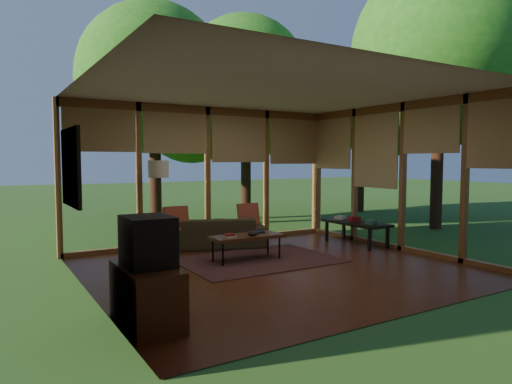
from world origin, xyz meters
TOP-DOWN VIEW (x-y plane):
  - floor at (0.00, 0.00)m, footprint 5.50×5.50m
  - ceiling at (0.00, 0.00)m, footprint 5.50×5.50m
  - wall_left at (-2.75, 0.00)m, footprint 0.04×5.00m
  - wall_front at (0.00, -2.50)m, footprint 5.50×0.04m
  - window_wall_back at (0.00, 2.50)m, footprint 5.50×0.12m
  - window_wall_right at (2.75, 0.00)m, footprint 0.12×5.00m
  - exterior_lawn at (8.00, 8.00)m, footprint 40.00×40.00m
  - tree_nw at (-0.14, 5.28)m, footprint 3.69×3.69m
  - tree_ne at (2.58, 5.55)m, footprint 3.61×3.61m
  - tree_se at (5.48, 1.41)m, footprint 4.03×4.03m
  - tree_far at (6.45, 5.10)m, footprint 2.93×2.93m
  - rug at (0.03, 0.62)m, footprint 2.52×1.79m
  - sofa at (-0.14, 2.00)m, footprint 2.11×1.38m
  - pillow_left at (-0.89, 1.95)m, footprint 0.44×0.23m
  - pillow_right at (0.61, 1.95)m, footprint 0.42×0.22m
  - ct_book_lower at (-0.50, 0.65)m, footprint 0.20×0.17m
  - ct_book_upper at (-0.50, 0.65)m, footprint 0.17×0.13m
  - ct_book_side at (0.10, 0.78)m, footprint 0.23×0.18m
  - ct_bowl at (-0.10, 0.60)m, footprint 0.16×0.16m
  - media_cabinet at (-2.47, -1.32)m, footprint 0.50×1.00m
  - television at (-2.45, -1.32)m, footprint 0.45×0.55m
  - console_book_a at (2.40, 0.43)m, footprint 0.24×0.21m
  - console_book_b at (2.40, 0.88)m, footprint 0.23×0.18m
  - console_book_c at (2.40, 1.28)m, footprint 0.27×0.24m
  - floor_lamp at (-1.17, 2.02)m, footprint 0.36×0.36m
  - coffee_table at (-0.15, 0.70)m, footprint 1.20×0.50m
  - side_console at (2.40, 0.83)m, footprint 0.60×1.40m
  - wall_painting at (-2.71, 1.40)m, footprint 0.06×1.35m

SIDE VIEW (x-z plane):
  - exterior_lawn at x=8.00m, z-range -0.01..-0.01m
  - floor at x=0.00m, z-range 0.00..0.00m
  - rug at x=0.03m, z-range 0.00..0.01m
  - sofa at x=-0.14m, z-range 0.00..0.58m
  - media_cabinet at x=-2.47m, z-range 0.00..0.60m
  - coffee_table at x=-0.15m, z-range 0.18..0.60m
  - side_console at x=2.40m, z-range 0.18..0.64m
  - ct_book_lower at x=-0.50m, z-range 0.42..0.45m
  - ct_book_side at x=0.10m, z-range 0.42..0.46m
  - ct_bowl at x=-0.10m, z-range 0.42..0.50m
  - ct_book_upper at x=-0.50m, z-range 0.45..0.48m
  - console_book_c at x=2.40m, z-range 0.46..0.52m
  - console_book_a at x=2.40m, z-range 0.45..0.53m
  - console_book_b at x=2.40m, z-range 0.46..0.55m
  - pillow_right at x=0.61m, z-range 0.37..0.81m
  - pillow_left at x=-0.89m, z-range 0.37..0.83m
  - television at x=-2.45m, z-range 0.60..1.10m
  - wall_left at x=-2.75m, z-range 0.00..2.70m
  - wall_front at x=0.00m, z-range 0.00..2.70m
  - window_wall_back at x=0.00m, z-range 0.00..2.70m
  - window_wall_right at x=2.75m, z-range 0.00..2.70m
  - floor_lamp at x=-1.17m, z-range 0.58..2.23m
  - wall_painting at x=-2.71m, z-range 0.98..2.12m
  - ceiling at x=0.00m, z-range 2.70..2.70m
  - tree_far at x=6.45m, z-range 0.98..5.89m
  - tree_nw at x=-0.14m, z-range 0.89..6.39m
  - tree_ne at x=2.58m, z-range 1.03..6.71m
  - tree_se at x=5.48m, z-range 1.12..7.40m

